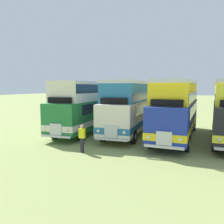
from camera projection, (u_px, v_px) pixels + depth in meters
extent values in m
cube|color=#237538|center=(89.00, 112.00, 21.47)|extent=(3.09, 11.23, 2.30)
cube|color=silver|center=(89.00, 119.00, 21.53)|extent=(3.14, 11.27, 0.44)
cube|color=#19232D|center=(90.00, 106.00, 21.78)|extent=(2.99, 8.84, 0.76)
cube|color=#19232D|center=(56.00, 111.00, 16.21)|extent=(2.20, 0.22, 0.90)
cube|color=silver|center=(56.00, 129.00, 16.24)|extent=(0.91, 0.17, 0.80)
cube|color=silver|center=(56.00, 136.00, 16.26)|extent=(2.30, 0.26, 0.16)
sphere|color=#EAEACC|center=(67.00, 130.00, 15.95)|extent=(0.22, 0.22, 0.22)
sphere|color=#EAEACC|center=(45.00, 129.00, 16.51)|extent=(0.22, 0.22, 0.22)
cube|color=silver|center=(89.00, 92.00, 21.50)|extent=(2.94, 10.33, 1.50)
cube|color=silver|center=(89.00, 83.00, 21.41)|extent=(3.01, 10.43, 0.14)
cube|color=#19232D|center=(89.00, 88.00, 21.47)|extent=(2.98, 10.23, 0.68)
cube|color=black|center=(60.00, 100.00, 16.59)|extent=(1.90, 0.22, 0.40)
cylinder|color=black|center=(81.00, 134.00, 17.50)|extent=(0.34, 1.05, 1.04)
cylinder|color=silver|center=(83.00, 134.00, 17.45)|extent=(0.04, 0.36, 0.36)
cylinder|color=black|center=(55.00, 132.00, 18.22)|extent=(0.34, 1.05, 1.04)
cylinder|color=silver|center=(53.00, 132.00, 18.27)|extent=(0.04, 0.36, 0.36)
cylinder|color=black|center=(113.00, 120.00, 24.78)|extent=(0.34, 1.05, 1.04)
cylinder|color=silver|center=(114.00, 120.00, 24.73)|extent=(0.04, 0.36, 0.36)
cylinder|color=black|center=(93.00, 119.00, 25.50)|extent=(0.34, 1.05, 1.04)
cylinder|color=silver|center=(92.00, 119.00, 25.55)|extent=(0.04, 0.36, 0.36)
cube|color=silver|center=(130.00, 114.00, 20.09)|extent=(3.06, 10.24, 2.30)
cube|color=teal|center=(130.00, 121.00, 20.16)|extent=(3.10, 10.28, 0.44)
cube|color=#19232D|center=(131.00, 107.00, 20.41)|extent=(2.95, 7.85, 0.76)
cube|color=#19232D|center=(111.00, 113.00, 15.30)|extent=(2.20, 0.22, 0.90)
cube|color=silver|center=(111.00, 132.00, 15.33)|extent=(0.91, 0.17, 0.80)
cube|color=silver|center=(111.00, 139.00, 15.36)|extent=(2.30, 0.27, 0.16)
sphere|color=#EAEACC|center=(124.00, 133.00, 15.04)|extent=(0.22, 0.22, 0.22)
sphere|color=#EAEACC|center=(98.00, 131.00, 15.60)|extent=(0.22, 0.22, 0.22)
cube|color=teal|center=(131.00, 92.00, 20.13)|extent=(2.91, 9.34, 1.50)
cube|color=silver|center=(114.00, 81.00, 15.50)|extent=(2.40, 0.23, 0.24)
cube|color=silver|center=(140.00, 83.00, 23.92)|extent=(2.40, 0.23, 0.24)
cube|color=silver|center=(145.00, 83.00, 19.67)|extent=(0.61, 9.21, 0.24)
cube|color=silver|center=(117.00, 83.00, 20.41)|extent=(0.61, 9.21, 0.24)
cube|color=#19232D|center=(131.00, 95.00, 20.16)|extent=(2.94, 9.24, 0.64)
cube|color=black|center=(114.00, 101.00, 15.68)|extent=(1.90, 0.22, 0.40)
cylinder|color=black|center=(134.00, 137.00, 16.60)|extent=(0.34, 1.05, 1.04)
cylinder|color=silver|center=(136.00, 137.00, 16.55)|extent=(0.04, 0.36, 0.36)
cylinder|color=black|center=(103.00, 134.00, 17.31)|extent=(0.34, 1.05, 1.04)
cylinder|color=silver|center=(101.00, 134.00, 17.36)|extent=(0.04, 0.36, 0.36)
cylinder|color=black|center=(149.00, 123.00, 22.94)|extent=(0.34, 1.05, 1.04)
cylinder|color=silver|center=(151.00, 123.00, 22.89)|extent=(0.04, 0.36, 0.36)
cylinder|color=black|center=(126.00, 122.00, 23.66)|extent=(0.34, 1.05, 1.04)
cylinder|color=silver|center=(125.00, 122.00, 23.70)|extent=(0.04, 0.36, 0.36)
cube|color=#1E339E|center=(176.00, 117.00, 18.41)|extent=(2.68, 11.02, 2.30)
cube|color=yellow|center=(176.00, 124.00, 18.47)|extent=(2.72, 11.06, 0.44)
cube|color=#19232D|center=(177.00, 109.00, 18.71)|extent=(2.67, 8.62, 0.76)
cube|color=#19232D|center=(165.00, 117.00, 13.34)|extent=(2.20, 0.14, 0.90)
cube|color=silver|center=(164.00, 138.00, 13.38)|extent=(0.90, 0.13, 0.80)
cube|color=silver|center=(164.00, 147.00, 13.40)|extent=(2.30, 0.18, 0.16)
sphere|color=#EAEACC|center=(180.00, 140.00, 13.03)|extent=(0.22, 0.22, 0.22)
sphere|color=#EAEACC|center=(149.00, 137.00, 13.71)|extent=(0.22, 0.22, 0.22)
cube|color=yellow|center=(178.00, 92.00, 18.43)|extent=(2.57, 10.12, 1.50)
cube|color=silver|center=(167.00, 81.00, 13.53)|extent=(2.40, 0.14, 0.24)
cube|color=silver|center=(184.00, 83.00, 22.52)|extent=(2.40, 0.14, 0.24)
cube|color=silver|center=(194.00, 82.00, 17.89)|extent=(0.27, 10.08, 0.24)
cube|color=silver|center=(163.00, 82.00, 18.80)|extent=(0.27, 10.08, 0.24)
cube|color=#19232D|center=(177.00, 96.00, 18.47)|extent=(2.61, 10.02, 0.64)
cube|color=black|center=(167.00, 103.00, 13.71)|extent=(1.90, 0.15, 0.40)
cylinder|color=black|center=(187.00, 144.00, 14.52)|extent=(0.30, 1.04, 1.04)
cylinder|color=silver|center=(190.00, 144.00, 14.47)|extent=(0.03, 0.36, 0.36)
cylinder|color=black|center=(151.00, 140.00, 15.39)|extent=(0.30, 1.04, 1.04)
cylinder|color=silver|center=(148.00, 140.00, 15.45)|extent=(0.03, 0.36, 0.36)
cylinder|color=black|center=(194.00, 125.00, 21.49)|extent=(0.30, 1.04, 1.04)
cylinder|color=silver|center=(196.00, 125.00, 21.44)|extent=(0.03, 0.36, 0.36)
cylinder|color=black|center=(169.00, 124.00, 22.36)|extent=(0.30, 1.04, 1.04)
cylinder|color=silver|center=(167.00, 124.00, 22.42)|extent=(0.03, 0.36, 0.36)
sphere|color=#EAEACC|center=(219.00, 140.00, 13.00)|extent=(0.22, 0.22, 0.22)
cube|color=silver|center=(216.00, 82.00, 17.68)|extent=(0.46, 9.28, 0.24)
cylinder|color=black|center=(214.00, 143.00, 14.67)|extent=(0.32, 1.05, 1.04)
cylinder|color=silver|center=(211.00, 143.00, 14.73)|extent=(0.03, 0.36, 0.36)
cylinder|color=black|center=(214.00, 126.00, 20.85)|extent=(0.32, 1.05, 1.04)
cylinder|color=silver|center=(212.00, 126.00, 20.91)|extent=(0.03, 0.36, 0.36)
cylinder|color=#23232D|center=(82.00, 145.00, 14.42)|extent=(0.24, 0.24, 0.90)
cube|color=yellow|center=(82.00, 133.00, 14.34)|extent=(0.36, 0.22, 0.60)
sphere|color=tan|center=(82.00, 126.00, 14.30)|extent=(0.22, 0.22, 0.22)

